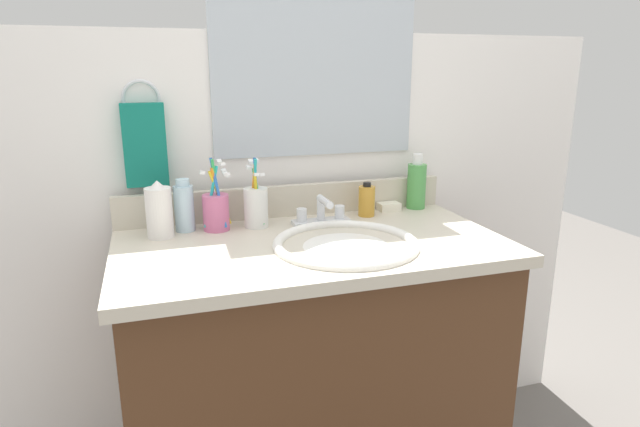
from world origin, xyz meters
name	(u,v)px	position (x,y,z in m)	size (l,w,h in m)	color
vanity_cabinet	(313,384)	(0.00, 0.00, 0.38)	(0.92, 0.49, 0.75)	#4C2D19
countertop	(312,247)	(0.00, 0.00, 0.77)	(0.96, 0.53, 0.03)	beige
backsplash	(287,201)	(0.00, 0.25, 0.83)	(0.96, 0.02, 0.09)	beige
back_wall	(283,252)	(0.00, 0.31, 0.65)	(2.06, 0.04, 1.30)	white
mirror_panel	(316,56)	(0.10, 0.29, 1.23)	(0.60, 0.01, 0.56)	#B2BCC6
towel_ring	(141,99)	(-0.38, 0.29, 1.12)	(0.10, 0.10, 0.01)	silver
hand_towel	(145,145)	(-0.38, 0.27, 1.00)	(0.11, 0.04, 0.22)	#147260
sink_basin	(346,257)	(0.07, -0.06, 0.75)	(0.36, 0.36, 0.11)	white
faucet	(322,215)	(0.07, 0.13, 0.81)	(0.16, 0.10, 0.08)	silver
bottle_toner_green	(417,185)	(0.40, 0.22, 0.86)	(0.06, 0.06, 0.17)	#4C9E4C
bottle_gel_clear	(184,207)	(-0.29, 0.19, 0.85)	(0.05, 0.05, 0.14)	silver
bottle_lotion_white	(159,211)	(-0.36, 0.15, 0.85)	(0.07, 0.07, 0.15)	white
bottle_oil_amber	(367,201)	(0.22, 0.18, 0.83)	(0.05, 0.05, 0.10)	gold
cup_pink	(216,209)	(-0.21, 0.17, 0.84)	(0.08, 0.07, 0.19)	#D16693
cup_white_ceramic	(256,205)	(-0.11, 0.17, 0.84)	(0.06, 0.08, 0.19)	white
soap_bar	(389,207)	(0.31, 0.22, 0.79)	(0.06, 0.04, 0.02)	white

